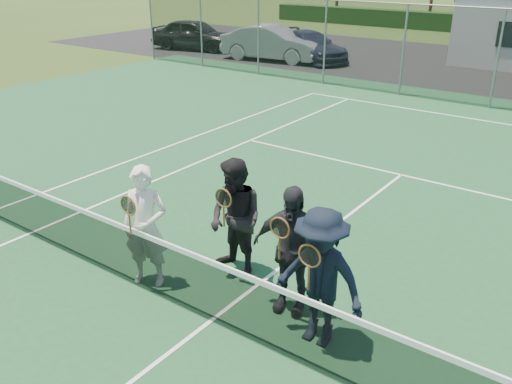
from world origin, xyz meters
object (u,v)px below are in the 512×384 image
tennis_net (210,288)px  player_a (146,227)px  car_b (273,43)px  player_d (320,278)px  player_b (236,219)px  car_a (195,34)px  player_c (291,250)px  car_c (309,46)px

tennis_net → player_a: (-1.34, 0.20, 0.38)m
car_b → tennis_net: bearing=-155.9°
tennis_net → player_d: 1.45m
car_b → player_b: size_ratio=2.62×
car_a → tennis_net: size_ratio=0.38×
player_d → player_c: bearing=150.3°
car_c → player_b: 18.49m
player_b → player_c: size_ratio=1.00×
car_a → player_d: size_ratio=2.49×
car_b → player_a: player_a is taller
car_b → player_d: 19.86m
car_b → player_d: size_ratio=2.62×
player_b → player_c: same height
car_a → player_b: size_ratio=2.49×
car_c → player_c: bearing=-125.2°
player_b → player_d: bearing=-20.2°
car_c → player_a: (7.72, -17.32, 0.27)m
car_a → player_d: 23.31m
player_a → player_c: 2.11m
player_d → tennis_net: bearing=-159.2°
player_d → car_b: bearing=126.1°
player_a → player_b: same height
player_c → car_c: bearing=120.3°
player_a → player_b: (0.87, 0.95, -0.00)m
car_a → car_c: 6.35m
car_c → player_d: player_d is taller
tennis_net → player_a: player_a is taller
car_c → tennis_net: size_ratio=0.38×
player_a → player_d: same height
car_a → player_c: (16.03, -15.92, 0.16)m
car_c → player_c: 19.29m
car_a → car_c: car_a is taller
player_a → player_c: size_ratio=1.00×
tennis_net → player_b: bearing=112.1°
car_b → tennis_net: 19.54m
player_b → tennis_net: bearing=-67.9°
player_a → player_b: bearing=47.3°
car_b → player_a: size_ratio=2.62×
car_c → car_a: bearing=121.2°
tennis_net → player_d: bearing=20.8°
tennis_net → car_a: bearing=132.5°
car_b → tennis_net: size_ratio=0.40×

